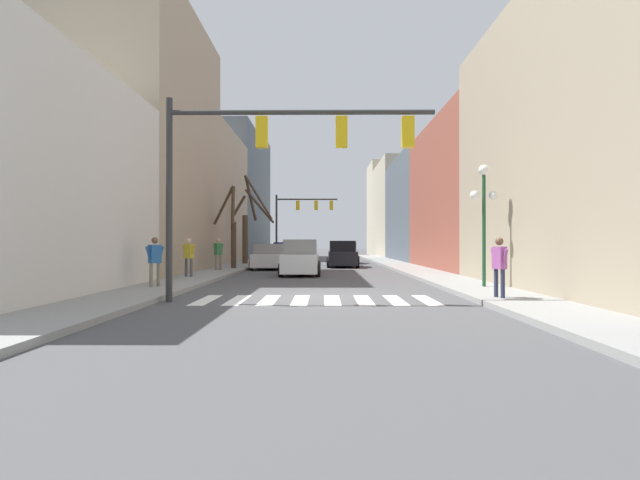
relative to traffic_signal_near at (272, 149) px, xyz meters
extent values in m
plane|color=#4C4C4F|center=(1.21, 1.29, -4.21)|extent=(240.00, 240.00, 0.00)
cube|color=gray|center=(-4.19, 1.29, -4.14)|extent=(2.19, 90.00, 0.15)
cube|color=gray|center=(6.62, 1.29, -4.14)|extent=(2.19, 90.00, 0.15)
cube|color=tan|center=(-8.29, 12.50, 2.62)|extent=(6.00, 11.99, 13.68)
cube|color=tan|center=(-8.29, 24.28, 0.77)|extent=(6.00, 11.56, 9.96)
cube|color=#515B66|center=(-8.29, 34.50, 2.20)|extent=(6.00, 8.88, 12.84)
cube|color=#515B66|center=(-8.29, 43.89, 2.67)|extent=(6.00, 9.91, 13.76)
cube|color=tan|center=(10.71, 2.34, 0.69)|extent=(6.00, 14.10, 9.81)
cube|color=#934C3D|center=(10.71, 16.09, 0.18)|extent=(6.00, 13.40, 8.79)
cube|color=#515B66|center=(10.71, 29.98, 0.30)|extent=(6.00, 14.39, 9.02)
cube|color=#BCB299|center=(10.71, 43.69, 1.19)|extent=(6.00, 13.02, 10.80)
cube|color=#BCB299|center=(10.71, 54.59, 1.98)|extent=(6.00, 8.79, 12.39)
cube|color=white|center=(-1.94, 0.48, -4.21)|extent=(0.45, 2.60, 0.01)
cube|color=white|center=(-1.04, 0.48, -4.21)|extent=(0.45, 2.60, 0.01)
cube|color=white|center=(-0.14, 0.48, -4.21)|extent=(0.45, 2.60, 0.01)
cube|color=white|center=(0.76, 0.48, -4.21)|extent=(0.45, 2.60, 0.01)
cube|color=white|center=(1.66, 0.48, -4.21)|extent=(0.45, 2.60, 0.01)
cube|color=white|center=(2.56, 0.48, -4.21)|extent=(0.45, 2.60, 0.01)
cube|color=white|center=(3.46, 0.48, -4.21)|extent=(0.45, 2.60, 0.01)
cube|color=white|center=(4.36, 0.48, -4.21)|extent=(0.45, 2.60, 0.01)
cylinder|color=#2D2D2D|center=(-2.85, 0.00, -1.39)|extent=(0.18, 0.18, 5.64)
cylinder|color=#2D2D2D|center=(0.81, 0.00, 1.03)|extent=(7.33, 0.14, 0.14)
cube|color=yellow|center=(-0.29, 0.00, 0.48)|extent=(0.32, 0.28, 0.84)
cube|color=yellow|center=(1.91, 0.00, 0.48)|extent=(0.32, 0.28, 0.84)
cube|color=yellow|center=(3.74, 0.00, 0.48)|extent=(0.32, 0.28, 0.84)
cylinder|color=#2D2D2D|center=(-2.85, 31.37, -1.23)|extent=(0.18, 0.18, 5.98)
cylinder|color=#2D2D2D|center=(-0.09, 31.37, 1.36)|extent=(5.52, 0.14, 0.14)
cube|color=yellow|center=(-0.92, 31.37, 0.81)|extent=(0.32, 0.28, 0.84)
cube|color=yellow|center=(0.74, 31.37, 0.81)|extent=(0.32, 0.28, 0.84)
cube|color=yellow|center=(2.12, 31.37, 0.81)|extent=(0.32, 0.28, 0.84)
cylinder|color=#1E4C2D|center=(6.88, 3.26, -2.17)|extent=(0.12, 0.12, 3.79)
sphere|color=white|center=(6.88, 3.26, -0.10)|extent=(0.36, 0.36, 0.36)
sphere|color=white|center=(6.56, 3.26, -0.96)|extent=(0.31, 0.31, 0.31)
sphere|color=white|center=(7.20, 3.26, -0.96)|extent=(0.31, 0.31, 0.31)
cube|color=white|center=(0.26, 11.64, -3.59)|extent=(1.74, 4.90, 0.89)
cube|color=gray|center=(0.26, 11.64, -2.78)|extent=(1.60, 2.55, 0.73)
cylinder|color=black|center=(1.15, 10.12, -3.89)|extent=(0.22, 0.64, 0.64)
cylinder|color=black|center=(-0.63, 10.12, -3.89)|extent=(0.22, 0.64, 0.64)
cylinder|color=black|center=(1.15, 13.16, -3.89)|extent=(0.22, 0.64, 0.64)
cylinder|color=black|center=(-0.63, 13.16, -3.89)|extent=(0.22, 0.64, 0.64)
cube|color=white|center=(-1.89, 17.12, -3.65)|extent=(1.92, 4.31, 0.77)
cube|color=gray|center=(-1.89, 17.12, -2.95)|extent=(1.77, 2.24, 0.63)
cylinder|color=black|center=(-2.87, 18.46, -3.89)|extent=(0.22, 0.64, 0.64)
cylinder|color=black|center=(-0.91, 18.46, -3.89)|extent=(0.22, 0.64, 0.64)
cylinder|color=black|center=(-2.87, 15.79, -3.89)|extent=(0.22, 0.64, 0.64)
cylinder|color=black|center=(-0.91, 15.79, -3.89)|extent=(0.22, 0.64, 0.64)
cube|color=navy|center=(-1.89, 28.96, -3.63)|extent=(1.93, 4.17, 0.83)
cube|color=#0E1C46|center=(-1.89, 28.96, -2.88)|extent=(1.78, 2.17, 0.68)
cylinder|color=black|center=(-2.87, 30.25, -3.89)|extent=(0.22, 0.64, 0.64)
cylinder|color=black|center=(-0.90, 30.25, -3.89)|extent=(0.22, 0.64, 0.64)
cylinder|color=black|center=(-2.87, 27.67, -3.89)|extent=(0.22, 0.64, 0.64)
cylinder|color=black|center=(-0.90, 27.67, -3.89)|extent=(0.22, 0.64, 0.64)
cube|color=silver|center=(-1.89, 38.12, -3.61)|extent=(1.92, 4.46, 0.87)
cube|color=slate|center=(-1.89, 38.12, -2.82)|extent=(1.76, 2.32, 0.71)
cylinder|color=black|center=(-2.87, 39.50, -3.89)|extent=(0.22, 0.64, 0.64)
cylinder|color=black|center=(-0.92, 39.50, -3.89)|extent=(0.22, 0.64, 0.64)
cylinder|color=black|center=(-2.87, 36.74, -3.89)|extent=(0.22, 0.64, 0.64)
cylinder|color=black|center=(-0.92, 36.74, -3.89)|extent=(0.22, 0.64, 0.64)
cube|color=black|center=(2.68, 20.01, -3.60)|extent=(1.84, 4.76, 0.88)
cube|color=black|center=(2.68, 20.01, -2.80)|extent=(1.69, 2.47, 0.72)
cylinder|color=black|center=(1.74, 21.49, -3.89)|extent=(0.22, 0.64, 0.64)
cylinder|color=black|center=(3.61, 21.49, -3.89)|extent=(0.22, 0.64, 0.64)
cylinder|color=black|center=(1.74, 18.54, -3.89)|extent=(0.22, 0.64, 0.64)
cylinder|color=black|center=(3.61, 18.54, -3.89)|extent=(0.22, 0.64, 0.64)
cube|color=silver|center=(3.13, 25.96, -3.62)|extent=(1.81, 4.11, 0.84)
cube|color=slate|center=(3.13, 25.96, -2.85)|extent=(1.67, 2.13, 0.69)
cylinder|color=black|center=(2.21, 27.23, -3.89)|extent=(0.22, 0.64, 0.64)
cylinder|color=black|center=(4.06, 27.23, -3.89)|extent=(0.22, 0.64, 0.64)
cylinder|color=black|center=(2.21, 24.68, -3.89)|extent=(0.22, 0.64, 0.64)
cylinder|color=black|center=(4.06, 24.68, -3.89)|extent=(0.22, 0.64, 0.64)
cylinder|color=#7A705B|center=(-4.24, 3.29, -3.67)|extent=(0.12, 0.12, 0.80)
cylinder|color=#7A705B|center=(-4.41, 3.06, -3.67)|extent=(0.12, 0.12, 0.80)
cube|color=#235693|center=(-4.33, 3.18, -2.96)|extent=(0.41, 0.44, 0.63)
sphere|color=brown|center=(-4.33, 3.18, -2.50)|extent=(0.22, 0.22, 0.22)
cylinder|color=#235693|center=(-4.19, 3.36, -3.00)|extent=(0.23, 0.27, 0.61)
cylinder|color=#235693|center=(-4.46, 3.00, -3.00)|extent=(0.23, 0.27, 0.61)
cylinder|color=#7A705B|center=(-4.46, 13.46, -3.65)|extent=(0.12, 0.12, 0.82)
cylinder|color=#7A705B|center=(-4.28, 13.70, -3.65)|extent=(0.12, 0.12, 0.82)
cube|color=#337542|center=(-4.37, 13.58, -2.92)|extent=(0.42, 0.46, 0.65)
sphere|color=tan|center=(-4.37, 13.58, -2.44)|extent=(0.23, 0.23, 0.23)
cylinder|color=#337542|center=(-4.51, 13.40, -2.96)|extent=(0.24, 0.28, 0.63)
cylinder|color=#337542|center=(-4.23, 13.77, -2.96)|extent=(0.24, 0.28, 0.63)
cylinder|color=#282D47|center=(6.15, -0.03, -3.68)|extent=(0.12, 0.12, 0.77)
cylinder|color=#282D47|center=(6.24, -0.30, -3.68)|extent=(0.12, 0.12, 0.77)
cube|color=#9E4C93|center=(6.20, -0.16, -2.99)|extent=(0.32, 0.43, 0.61)
sphere|color=brown|center=(6.20, -0.16, -2.54)|extent=(0.22, 0.22, 0.22)
cylinder|color=#9E4C93|center=(6.13, 0.04, -3.03)|extent=(0.16, 0.28, 0.59)
cylinder|color=#9E4C93|center=(6.26, -0.37, -3.03)|extent=(0.16, 0.28, 0.59)
cylinder|color=#4C4C51|center=(-4.63, 8.13, -3.66)|extent=(0.12, 0.12, 0.80)
cylinder|color=#4C4C51|center=(-4.37, 7.99, -3.66)|extent=(0.12, 0.12, 0.80)
cube|color=gold|center=(-4.50, 8.06, -2.94)|extent=(0.45, 0.38, 0.63)
sphere|color=beige|center=(-4.50, 8.06, -2.48)|extent=(0.23, 0.23, 0.23)
cylinder|color=gold|center=(-4.70, 8.17, -2.99)|extent=(0.28, 0.21, 0.61)
cylinder|color=gold|center=(-4.30, 7.95, -2.99)|extent=(0.28, 0.21, 0.61)
cylinder|color=#473828|center=(-4.24, 22.10, -2.33)|extent=(0.39, 0.39, 3.47)
cylinder|color=#473828|center=(-3.24, 22.49, 0.08)|extent=(2.10, 1.02, 2.49)
cylinder|color=#473828|center=(-3.93, 22.68, 0.68)|extent=(0.80, 1.35, 3.28)
cylinder|color=#473828|center=(-3.27, 22.11, 0.69)|extent=(2.06, 0.18, 3.24)
cylinder|color=#473828|center=(-4.85, 22.42, -0.11)|extent=(1.39, 0.88, 1.95)
cylinder|color=#473828|center=(-3.87, 15.53, -2.71)|extent=(0.31, 0.31, 2.72)
cylinder|color=#473828|center=(-4.56, 16.02, -0.34)|extent=(1.48, 1.18, 2.32)
cylinder|color=#473828|center=(-4.11, 16.48, -0.61)|extent=(0.58, 2.04, 2.35)
cylinder|color=#473828|center=(-3.81, 15.06, -0.68)|extent=(0.23, 1.04, 2.03)
cylinder|color=#473828|center=(-3.79, 14.97, -0.40)|extent=(0.31, 1.26, 2.31)
camera|label=1|loc=(1.42, -13.73, -2.58)|focal=28.00mm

